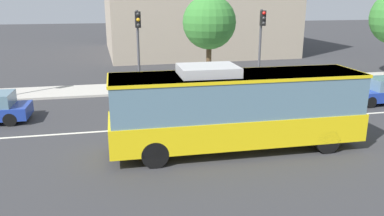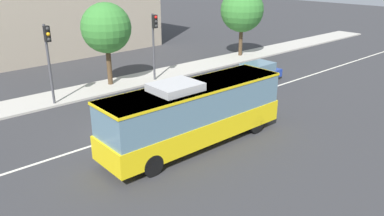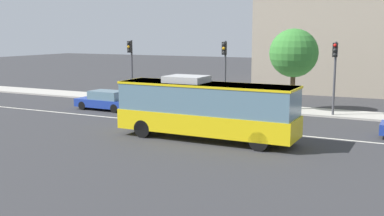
{
  "view_description": "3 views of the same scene",
  "coord_description": "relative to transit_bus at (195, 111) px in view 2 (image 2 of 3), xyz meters",
  "views": [
    {
      "loc": [
        -2.71,
        -17.09,
        5.92
      ],
      "look_at": [
        0.29,
        -2.74,
        1.69
      ],
      "focal_mm": 35.8,
      "sensor_mm": 36.0,
      "label": 1
    },
    {
      "loc": [
        -9.44,
        -16.09,
        8.47
      ],
      "look_at": [
        1.52,
        -3.57,
        2.17
      ],
      "focal_mm": 35.13,
      "sensor_mm": 36.0,
      "label": 2
    },
    {
      "loc": [
        12.38,
        -26.05,
        5.79
      ],
      "look_at": [
        1.39,
        -3.76,
        1.79
      ],
      "focal_mm": 43.68,
      "sensor_mm": 36.0,
      "label": 3
    }
  ],
  "objects": [
    {
      "name": "ground_plane",
      "position": [
        -1.98,
        3.25,
        -1.81
      ],
      "size": [
        160.0,
        160.0,
        0.0
      ],
      "primitive_type": "plane",
      "color": "#333335"
    },
    {
      "name": "sidewalk_kerb",
      "position": [
        -1.98,
        11.38,
        -1.74
      ],
      "size": [
        80.0,
        3.11,
        0.14
      ],
      "primitive_type": "cube",
      "color": "#B2ADA3",
      "rests_on": "ground_plane"
    },
    {
      "name": "lane_centre_line",
      "position": [
        -1.98,
        3.25,
        -1.8
      ],
      "size": [
        76.0,
        0.16,
        0.01
      ],
      "primitive_type": "cube",
      "color": "silver",
      "rests_on": "ground_plane"
    },
    {
      "name": "transit_bus",
      "position": [
        0.0,
        0.0,
        0.0
      ],
      "size": [
        10.02,
        2.57,
        3.46
      ],
      "rotation": [
        0.0,
        0.0,
        -0.01
      ],
      "color": "yellow",
      "rests_on": "ground_plane"
    },
    {
      "name": "sedan_blue_ahead",
      "position": [
        10.86,
        5.07,
        -1.09
      ],
      "size": [
        4.51,
        1.84,
        1.46
      ],
      "rotation": [
        0.0,
        0.0,
        3.15
      ],
      "color": "#1E3899",
      "rests_on": "ground_plane"
    },
    {
      "name": "traffic_light_mid_block",
      "position": [
        5.03,
        10.24,
        1.75
      ],
      "size": [
        0.32,
        0.62,
        5.2
      ],
      "rotation": [
        0.0,
        0.0,
        -1.57
      ],
      "color": "#47474C",
      "rests_on": "ground_plane"
    },
    {
      "name": "traffic_light_far_corner",
      "position": [
        -3.05,
        10.1,
        1.75
      ],
      "size": [
        0.34,
        0.62,
        5.2
      ],
      "rotation": [
        0.0,
        0.0,
        -1.5
      ],
      "color": "#47474C",
      "rests_on": "ground_plane"
    },
    {
      "name": "street_tree_kerbside_left",
      "position": [
        1.83,
        11.62,
        2.49
      ],
      "size": [
        3.6,
        3.6,
        6.13
      ],
      "color": "#4C3823",
      "rests_on": "ground_plane"
    },
    {
      "name": "street_tree_kerbside_centre",
      "position": [
        16.5,
        11.76,
        2.68
      ],
      "size": [
        4.13,
        4.13,
        6.57
      ],
      "color": "#4C3823",
      "rests_on": "ground_plane"
    }
  ]
}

